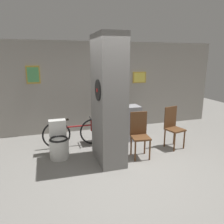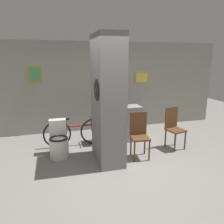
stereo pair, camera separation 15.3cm
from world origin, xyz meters
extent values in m
plane|color=gray|center=(0.00, 0.00, 0.00)|extent=(14.00, 14.00, 0.00)
cube|color=gray|center=(0.00, 2.63, 1.30)|extent=(8.00, 0.06, 2.60)
cube|color=#B79338|center=(-1.60, 2.58, 1.70)|extent=(0.36, 0.02, 0.48)
cube|color=#4C9959|center=(-1.60, 2.57, 1.70)|extent=(0.30, 0.01, 0.39)
cube|color=#B79338|center=(1.50, 2.58, 1.55)|extent=(0.44, 0.02, 0.34)
cube|color=#E0CC4C|center=(1.50, 2.57, 1.55)|extent=(0.36, 0.01, 0.28)
cube|color=gray|center=(-0.11, 0.50, 1.30)|extent=(0.51, 1.01, 2.60)
cylinder|color=black|center=(-0.38, 0.30, 1.55)|extent=(0.03, 0.40, 0.40)
cylinder|color=red|center=(-0.39, 0.30, 1.55)|extent=(0.01, 0.07, 0.07)
cube|color=gray|center=(0.45, 1.50, 0.46)|extent=(1.12, 0.44, 0.92)
cylinder|color=white|center=(-1.12, 0.89, 0.22)|extent=(0.42, 0.42, 0.43)
torus|color=black|center=(-1.12, 0.89, 0.44)|extent=(0.40, 0.40, 0.04)
cube|color=white|center=(-1.12, 1.15, 0.61)|extent=(0.37, 0.20, 0.36)
cylinder|color=brown|center=(0.40, 0.26, 0.22)|extent=(0.04, 0.04, 0.45)
cylinder|color=brown|center=(0.73, 0.22, 0.22)|extent=(0.04, 0.04, 0.45)
cylinder|color=brown|center=(0.44, 0.58, 0.22)|extent=(0.04, 0.04, 0.45)
cylinder|color=brown|center=(0.76, 0.54, 0.22)|extent=(0.04, 0.04, 0.45)
cube|color=brown|center=(0.58, 0.40, 0.46)|extent=(0.42, 0.42, 0.04)
cube|color=brown|center=(0.60, 0.57, 0.74)|extent=(0.38, 0.07, 0.52)
cylinder|color=brown|center=(1.48, 0.45, 0.22)|extent=(0.04, 0.04, 0.45)
cylinder|color=brown|center=(1.80, 0.53, 0.22)|extent=(0.04, 0.04, 0.45)
cylinder|color=brown|center=(1.41, 0.77, 0.22)|extent=(0.04, 0.04, 0.45)
cylinder|color=brown|center=(1.72, 0.84, 0.22)|extent=(0.04, 0.04, 0.45)
cube|color=brown|center=(1.60, 0.65, 0.46)|extent=(0.45, 0.45, 0.04)
cube|color=brown|center=(1.56, 0.82, 0.74)|extent=(0.37, 0.12, 0.52)
torus|color=black|center=(-1.14, 1.46, 0.34)|extent=(0.67, 0.04, 0.67)
torus|color=black|center=(-0.24, 1.46, 0.34)|extent=(0.67, 0.04, 0.67)
cylinder|color=maroon|center=(-0.69, 1.46, 0.51)|extent=(0.83, 0.04, 0.04)
cylinder|color=maroon|center=(-0.91, 1.46, 0.51)|extent=(0.03, 0.03, 0.35)
cylinder|color=maroon|center=(-0.28, 1.46, 0.51)|extent=(0.03, 0.03, 0.32)
cube|color=black|center=(-0.91, 1.46, 0.70)|extent=(0.16, 0.06, 0.04)
cylinder|color=#262626|center=(-0.28, 1.46, 0.67)|extent=(0.03, 0.42, 0.03)
cylinder|color=olive|center=(0.60, 1.54, 1.02)|extent=(0.06, 0.06, 0.20)
cylinder|color=olive|center=(0.60, 1.54, 1.16)|extent=(0.02, 0.02, 0.09)
sphere|color=#333333|center=(0.60, 1.54, 1.21)|extent=(0.03, 0.03, 0.03)
camera|label=1|loc=(-1.32, -3.67, 2.15)|focal=35.00mm
camera|label=2|loc=(-1.18, -3.71, 2.15)|focal=35.00mm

